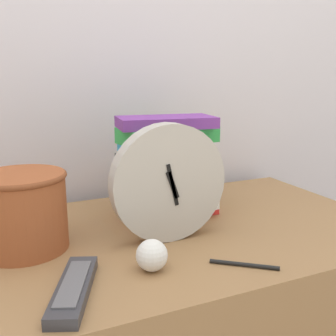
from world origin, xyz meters
The scene contains 7 objects.
wall_back centered at (0.00, 0.67, 1.20)m, with size 6.00×0.04×2.40m.
desk_clock centered at (0.06, 0.25, 0.90)m, with size 0.26×0.04×0.26m.
book_stack centered at (0.12, 0.41, 0.90)m, with size 0.27×0.20×0.25m.
basket centered at (-0.23, 0.33, 0.86)m, with size 0.19×0.19×0.16m.
tv_remote centered at (-0.17, 0.11, 0.79)m, with size 0.12×0.20×0.02m.
crumpled_paper_ball centered at (-0.03, 0.14, 0.80)m, with size 0.06×0.06×0.06m.
pen centered at (0.14, 0.08, 0.78)m, with size 0.11×0.09×0.01m.
Camera 1 is at (-0.27, -0.48, 1.13)m, focal length 42.00 mm.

